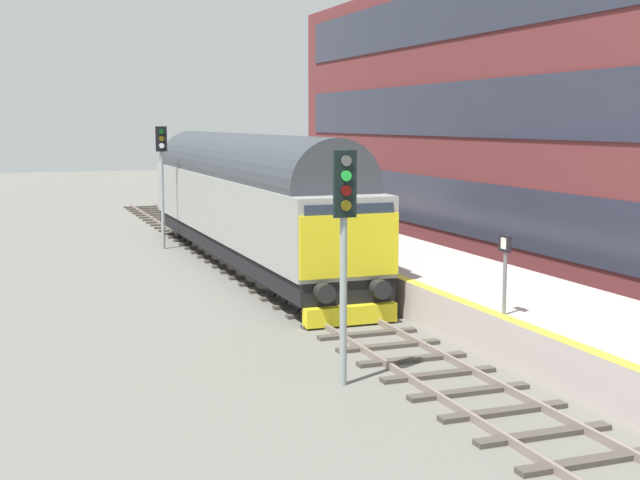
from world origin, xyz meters
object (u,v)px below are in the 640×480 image
at_px(diesel_locomotive, 244,196).
at_px(signal_post_mid, 162,171).
at_px(platform_number_sign, 505,261).
at_px(waiting_passenger, 312,205).
at_px(signal_post_near, 344,234).

xyz_separation_m(diesel_locomotive, signal_post_mid, (-2.01, 5.06, 0.64)).
height_order(platform_number_sign, waiting_passenger, platform_number_sign).
xyz_separation_m(diesel_locomotive, signal_post_near, (-2.01, -14.48, 0.48)).
bearing_deg(signal_post_near, waiting_passenger, 72.44).
relative_size(diesel_locomotive, signal_post_mid, 4.11).
bearing_deg(signal_post_near, platform_number_sign, 6.93).
relative_size(signal_post_near, platform_number_sign, 2.67).
height_order(signal_post_near, waiting_passenger, signal_post_near).
bearing_deg(waiting_passenger, signal_post_mid, 50.67).
xyz_separation_m(diesel_locomotive, platform_number_sign, (1.85, -14.01, -0.33)).
bearing_deg(waiting_passenger, diesel_locomotive, 109.05).
relative_size(signal_post_mid, waiting_passenger, 2.99).
bearing_deg(platform_number_sign, diesel_locomotive, 97.51).
bearing_deg(diesel_locomotive, signal_post_mid, 111.62).
bearing_deg(platform_number_sign, waiting_passenger, 86.06).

